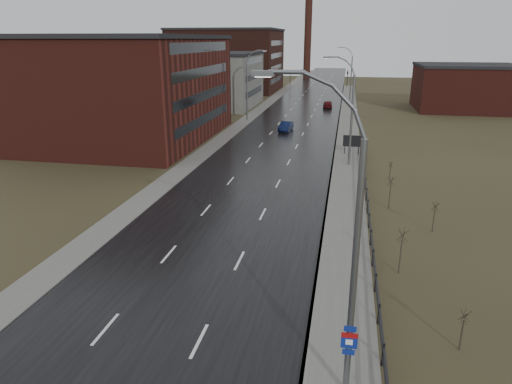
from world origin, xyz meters
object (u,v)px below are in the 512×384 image
at_px(car_far, 328,104).
at_px(billboard, 352,142).
at_px(streetlight_main, 346,251).
at_px(car_near, 286,127).

bearing_deg(car_far, billboard, 94.53).
bearing_deg(streetlight_main, billboard, 89.07).
relative_size(streetlight_main, car_far, 2.77).
xyz_separation_m(streetlight_main, car_near, (-8.84, 51.68, -5.35)).
distance_m(car_near, car_far, 25.71).
distance_m(streetlight_main, car_near, 52.70).
bearing_deg(car_near, billboard, -48.64).
distance_m(streetlight_main, billboard, 39.03).
relative_size(streetlight_main, car_near, 2.83).
bearing_deg(car_far, car_near, 76.69).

